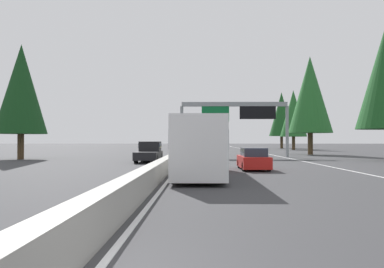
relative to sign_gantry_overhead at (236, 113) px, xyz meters
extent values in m
plane|color=#38383A|center=(19.85, 6.04, -5.13)|extent=(320.00, 320.00, 0.00)
cube|color=#9E9B93|center=(39.85, 6.34, -4.68)|extent=(180.00, 0.56, 0.90)
cube|color=silver|center=(29.85, -5.48, -5.12)|extent=(160.00, 0.16, 0.01)
cube|color=silver|center=(29.85, 5.79, -5.12)|extent=(160.00, 0.16, 0.01)
cylinder|color=gray|center=(0.04, 6.34, -2.16)|extent=(0.36, 0.36, 5.95)
cylinder|color=gray|center=(0.04, -5.98, -2.16)|extent=(0.36, 0.36, 5.95)
cube|color=gray|center=(0.04, 0.18, 1.07)|extent=(0.50, 12.32, 0.50)
cube|color=#0C602D|center=(-0.11, 2.39, -0.03)|extent=(0.12, 3.20, 1.90)
cube|color=black|center=(-0.11, -2.54, 0.07)|extent=(0.16, 4.20, 1.50)
cube|color=white|center=(-23.68, 4.29, -3.48)|extent=(11.50, 2.50, 2.90)
cube|color=#2D3847|center=(-23.68, 4.29, -3.12)|extent=(11.04, 2.55, 0.84)
cylinder|color=black|center=(-19.66, 5.39, -4.63)|extent=(1.00, 0.30, 1.00)
cylinder|color=black|center=(-19.66, 3.19, -4.63)|extent=(1.00, 0.30, 1.00)
cylinder|color=black|center=(-27.71, 5.39, -4.63)|extent=(1.00, 0.30, 1.00)
cylinder|color=black|center=(-27.71, 3.19, -4.63)|extent=(1.00, 0.30, 1.00)
cube|color=red|center=(-19.24, 0.63, -4.60)|extent=(4.40, 1.80, 0.76)
cube|color=#2D3847|center=(-19.46, 0.63, -3.94)|extent=(2.46, 1.51, 0.56)
cylinder|color=black|center=(-17.83, 1.42, -4.81)|extent=(0.64, 0.22, 0.64)
cylinder|color=black|center=(-17.83, -0.16, -4.81)|extent=(0.64, 0.22, 0.64)
cylinder|color=black|center=(-20.65, 1.42, -4.81)|extent=(0.64, 0.22, 0.64)
cylinder|color=black|center=(-20.65, -0.16, -4.81)|extent=(0.64, 0.22, 0.64)
cube|color=#AD931E|center=(21.89, 4.25, -4.60)|extent=(4.40, 1.80, 0.76)
cube|color=#2D3847|center=(21.67, 4.25, -3.94)|extent=(2.46, 1.51, 0.56)
cylinder|color=black|center=(23.30, 5.04, -4.81)|extent=(0.64, 0.22, 0.64)
cylinder|color=black|center=(23.30, 3.46, -4.81)|extent=(0.64, 0.22, 0.64)
cylinder|color=black|center=(20.49, 5.04, -4.81)|extent=(0.64, 0.22, 0.64)
cylinder|color=black|center=(20.49, 3.46, -4.81)|extent=(0.64, 0.22, 0.64)
cube|color=#AD931E|center=(74.50, 4.17, -4.60)|extent=(4.40, 1.80, 0.76)
cube|color=#2D3847|center=(74.28, 4.17, -3.94)|extent=(2.46, 1.51, 0.56)
cylinder|color=black|center=(75.90, 4.96, -4.81)|extent=(0.64, 0.22, 0.64)
cylinder|color=black|center=(75.90, 3.38, -4.81)|extent=(0.64, 0.22, 0.64)
cylinder|color=black|center=(73.09, 4.96, -4.81)|extent=(0.64, 0.22, 0.64)
cylinder|color=black|center=(73.09, 3.38, -4.81)|extent=(0.64, 0.22, 0.64)
cube|color=black|center=(-10.41, 8.84, -4.52)|extent=(5.60, 2.00, 0.70)
cube|color=black|center=(-9.40, 8.84, -3.72)|extent=(2.24, 1.84, 0.90)
cube|color=#2D3847|center=(-9.40, 8.84, -3.63)|extent=(2.02, 1.92, 0.41)
cylinder|color=black|center=(-8.56, 9.70, -4.73)|extent=(0.80, 0.28, 0.80)
cylinder|color=black|center=(-8.56, 7.98, -4.73)|extent=(0.80, 0.28, 0.80)
cylinder|color=black|center=(-12.25, 9.70, -4.73)|extent=(0.80, 0.28, 0.80)
cylinder|color=black|center=(-12.25, 7.98, -4.73)|extent=(0.80, 0.28, 0.80)
cylinder|color=#4C3823|center=(8.24, -10.99, -3.64)|extent=(0.69, 0.69, 2.99)
cone|color=#236028|center=(8.24, -10.99, 3.15)|extent=(5.97, 5.97, 10.58)
cylinder|color=#4C3823|center=(35.64, -15.29, -3.76)|extent=(0.66, 0.66, 2.73)
cone|color=#236028|center=(35.64, -15.29, 2.45)|extent=(5.47, 5.47, 9.69)
cylinder|color=#4C3823|center=(49.70, -15.78, -3.63)|extent=(0.69, 0.69, 3.01)
cone|color=#194C1E|center=(49.70, -15.78, 3.21)|extent=(6.02, 6.02, 10.66)
cylinder|color=#4C3823|center=(-5.39, 22.87, -3.81)|extent=(0.65, 0.65, 2.65)
cone|color=#143D19|center=(-5.39, 22.87, 2.21)|extent=(5.29, 5.29, 9.38)
camera|label=1|loc=(-45.53, 4.25, -3.15)|focal=36.43mm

